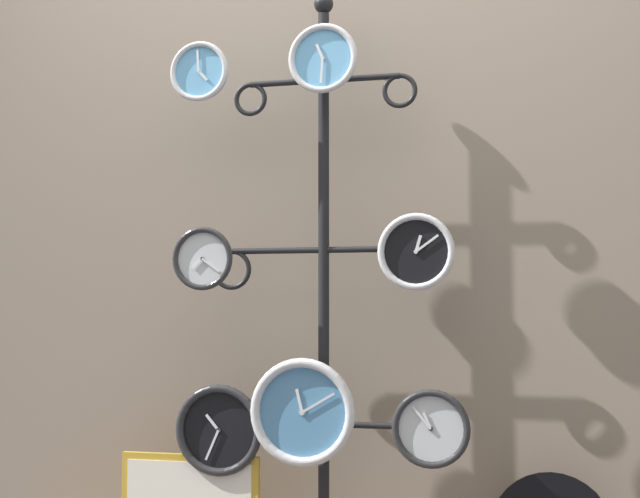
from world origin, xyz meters
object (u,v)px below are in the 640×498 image
object	(u,v)px
clock_bottom_left	(219,430)
clock_top_center	(323,59)
clock_middle_right	(416,252)
clock_top_left	(200,72)
display_stand	(324,394)
clock_bottom_center	(303,412)
clock_bottom_right	(431,429)
clock_middle_left	(203,259)

from	to	relation	value
clock_bottom_left	clock_top_center	bearing A→B (deg)	-3.19
clock_middle_right	clock_top_left	bearing A→B (deg)	-178.60
display_stand	clock_bottom_center	size ratio (longest dim) A/B	5.81
clock_top_center	clock_middle_right	world-z (taller)	clock_top_center
clock_top_center	clock_bottom_left	distance (m)	1.21
display_stand	clock_bottom_left	xyz separation A→B (m)	(-0.32, -0.08, -0.11)
clock_top_center	clock_bottom_center	world-z (taller)	clock_top_center
display_stand	clock_bottom_right	world-z (taller)	display_stand
clock_middle_right	clock_bottom_right	xyz separation A→B (m)	(0.04, -0.02, -0.52)
clock_middle_left	clock_bottom_center	xyz separation A→B (m)	(0.33, -0.02, -0.47)
clock_top_center	clock_top_left	bearing A→B (deg)	179.28
display_stand	clock_bottom_center	world-z (taller)	display_stand
clock_middle_right	clock_bottom_left	world-z (taller)	clock_middle_right
clock_middle_left	clock_middle_right	bearing A→B (deg)	1.17
clock_top_left	clock_middle_right	size ratio (longest dim) A/B	0.84
display_stand	clock_middle_left	size ratio (longest dim) A/B	9.45
display_stand	clock_middle_right	bearing A→B (deg)	-14.38
clock_middle_left	clock_top_center	bearing A→B (deg)	-1.21
clock_bottom_left	clock_bottom_center	world-z (taller)	clock_bottom_center
clock_middle_right	clock_bottom_center	xyz separation A→B (m)	(-0.35, -0.03, -0.49)
clock_bottom_left	clock_bottom_right	distance (m)	0.67
display_stand	clock_bottom_left	world-z (taller)	display_stand
display_stand	clock_top_left	size ratio (longest dim) A/B	9.71
clock_bottom_center	clock_bottom_right	bearing A→B (deg)	0.92
clock_top_left	display_stand	bearing A→B (deg)	13.80
clock_middle_left	clock_bottom_right	size ratio (longest dim) A/B	0.87
clock_top_center	clock_bottom_right	world-z (taller)	clock_top_center
clock_bottom_left	clock_middle_left	bearing A→B (deg)	-168.90
clock_top_center	clock_bottom_left	xyz separation A→B (m)	(-0.34, 0.02, -1.16)
clock_top_center	clock_middle_right	xyz separation A→B (m)	(0.28, 0.02, -0.61)
clock_top_center	clock_bottom_right	size ratio (longest dim) A/B	0.95
display_stand	clock_top_left	bearing A→B (deg)	-166.20
clock_top_left	clock_bottom_center	size ratio (longest dim) A/B	0.60
clock_bottom_center	clock_bottom_right	size ratio (longest dim) A/B	1.42
clock_middle_left	clock_bottom_left	world-z (taller)	clock_middle_left
clock_middle_right	clock_bottom_center	distance (m)	0.60
clock_bottom_left	clock_bottom_right	size ratio (longest dim) A/B	1.23
clock_top_center	clock_middle_left	world-z (taller)	clock_top_center
clock_middle_right	clock_top_center	bearing A→B (deg)	-175.53
clock_bottom_left	clock_bottom_center	size ratio (longest dim) A/B	0.87
clock_bottom_center	clock_middle_left	bearing A→B (deg)	177.11
clock_bottom_right	clock_top_center	bearing A→B (deg)	179.62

